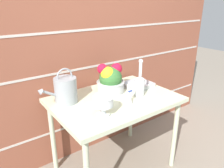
{
  "coord_description": "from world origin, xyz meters",
  "views": [
    {
      "loc": [
        -1.03,
        -1.38,
        1.53
      ],
      "look_at": [
        0.0,
        0.04,
        0.86
      ],
      "focal_mm": 35.0,
      "sensor_mm": 36.0,
      "label": 1
    }
  ],
  "objects_px": {
    "crystal_pedestal_bowl": "(103,102)",
    "figurine_vase": "(129,96)",
    "glass_decanter": "(140,84)",
    "flower_planter": "(110,80)",
    "watering_can": "(65,90)",
    "wire_tray": "(138,86)"
  },
  "relations": [
    {
      "from": "watering_can",
      "to": "crystal_pedestal_bowl",
      "type": "bearing_deg",
      "value": -70.23
    },
    {
      "from": "crystal_pedestal_bowl",
      "to": "glass_decanter",
      "type": "distance_m",
      "value": 0.47
    },
    {
      "from": "flower_planter",
      "to": "crystal_pedestal_bowl",
      "type": "bearing_deg",
      "value": -132.45
    },
    {
      "from": "crystal_pedestal_bowl",
      "to": "figurine_vase",
      "type": "bearing_deg",
      "value": 6.77
    },
    {
      "from": "glass_decanter",
      "to": "figurine_vase",
      "type": "relative_size",
      "value": 1.86
    },
    {
      "from": "figurine_vase",
      "to": "watering_can",
      "type": "bearing_deg",
      "value": 140.59
    },
    {
      "from": "glass_decanter",
      "to": "figurine_vase",
      "type": "xyz_separation_m",
      "value": [
        -0.19,
        -0.08,
        -0.04
      ]
    },
    {
      "from": "glass_decanter",
      "to": "wire_tray",
      "type": "bearing_deg",
      "value": 52.02
    },
    {
      "from": "crystal_pedestal_bowl",
      "to": "glass_decanter",
      "type": "relative_size",
      "value": 0.48
    },
    {
      "from": "glass_decanter",
      "to": "wire_tray",
      "type": "distance_m",
      "value": 0.23
    },
    {
      "from": "glass_decanter",
      "to": "crystal_pedestal_bowl",
      "type": "bearing_deg",
      "value": -166.72
    },
    {
      "from": "flower_planter",
      "to": "glass_decanter",
      "type": "height_order",
      "value": "glass_decanter"
    },
    {
      "from": "flower_planter",
      "to": "glass_decanter",
      "type": "xyz_separation_m",
      "value": [
        0.17,
        -0.21,
        -0.01
      ]
    },
    {
      "from": "watering_can",
      "to": "glass_decanter",
      "type": "xyz_separation_m",
      "value": [
        0.59,
        -0.25,
        -0.0
      ]
    },
    {
      "from": "watering_can",
      "to": "wire_tray",
      "type": "xyz_separation_m",
      "value": [
        0.72,
        -0.09,
        -0.1
      ]
    },
    {
      "from": "watering_can",
      "to": "figurine_vase",
      "type": "relative_size",
      "value": 1.84
    },
    {
      "from": "flower_planter",
      "to": "figurine_vase",
      "type": "height_order",
      "value": "flower_planter"
    },
    {
      "from": "crystal_pedestal_bowl",
      "to": "figurine_vase",
      "type": "distance_m",
      "value": 0.27
    },
    {
      "from": "glass_decanter",
      "to": "flower_planter",
      "type": "bearing_deg",
      "value": 127.79
    },
    {
      "from": "figurine_vase",
      "to": "flower_planter",
      "type": "bearing_deg",
      "value": 85.3
    },
    {
      "from": "flower_planter",
      "to": "figurine_vase",
      "type": "distance_m",
      "value": 0.29
    },
    {
      "from": "glass_decanter",
      "to": "wire_tray",
      "type": "relative_size",
      "value": 1.25
    }
  ]
}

